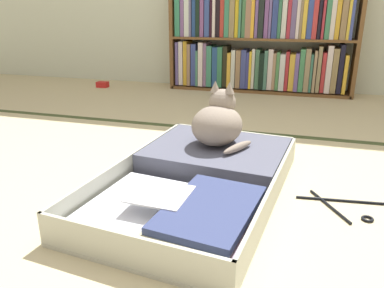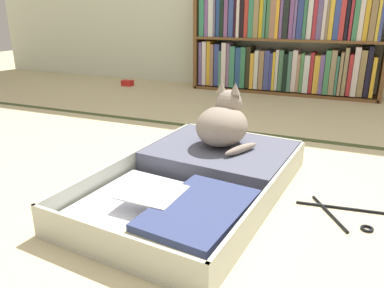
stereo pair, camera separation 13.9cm
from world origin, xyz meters
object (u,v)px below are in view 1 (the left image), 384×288
bookshelf (259,42)px  black_cat (219,122)px  open_suitcase (205,176)px  clothes_hanger (362,207)px  small_red_pouch (103,85)px

bookshelf → black_cat: (0.05, -1.73, -0.21)m
bookshelf → black_cat: size_ratio=5.24×
open_suitcase → bookshelf: bearing=91.4°
clothes_hanger → small_red_pouch: 2.65m
open_suitcase → black_cat: size_ratio=3.58×
bookshelf → small_red_pouch: (-1.37, -0.22, -0.39)m
bookshelf → clothes_hanger: size_ratio=3.43×
black_cat → clothes_hanger: 0.65m
bookshelf → black_cat: bookshelf is taller
open_suitcase → clothes_hanger: open_suitcase is taller
bookshelf → black_cat: bearing=-88.3°
small_red_pouch → black_cat: bearing=-46.7°
bookshelf → clothes_hanger: (0.63, -1.95, -0.41)m
clothes_hanger → small_red_pouch: (-2.00, 1.73, 0.02)m
open_suitcase → black_cat: bearing=89.0°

